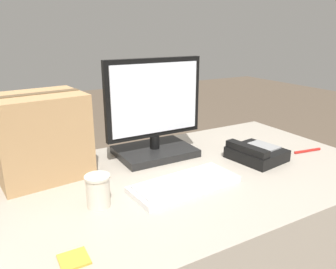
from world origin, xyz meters
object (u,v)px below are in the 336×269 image
paper_cup_right (98,191)px  cardboard_box (40,136)px  monitor (155,118)px  keyboard (185,184)px  desk_phone (256,153)px  pen_marker (307,151)px  sticky_note_pad (74,259)px

paper_cup_right → cardboard_box: size_ratio=0.31×
cardboard_box → monitor: bearing=-2.3°
keyboard → cardboard_box: size_ratio=1.18×
monitor → desk_phone: size_ratio=1.87×
monitor → desk_phone: (0.36, -0.27, -0.14)m
desk_phone → cardboard_box: size_ratio=0.68×
keyboard → cardboard_box: 0.58m
desk_phone → pen_marker: bearing=-18.6°
monitor → cardboard_box: size_ratio=1.27×
desk_phone → sticky_note_pad: (-0.87, -0.27, -0.03)m
pen_marker → cardboard_box: bearing=-8.2°
cardboard_box → sticky_note_pad: bearing=-92.9°
paper_cup_right → cardboard_box: 0.37m
monitor → cardboard_box: monitor is taller
paper_cup_right → cardboard_box: cardboard_box is taller
paper_cup_right → sticky_note_pad: size_ratio=1.50×
pen_marker → sticky_note_pad: bearing=19.6°
cardboard_box → pen_marker: (1.12, -0.34, -0.16)m
pen_marker → sticky_note_pad: size_ratio=2.06×
paper_cup_right → pen_marker: (1.01, -0.00, -0.05)m
keyboard → pen_marker: bearing=-2.9°
sticky_note_pad → monitor: bearing=46.9°
keyboard → paper_cup_right: paper_cup_right is taller
cardboard_box → sticky_note_pad: cardboard_box is taller
cardboard_box → pen_marker: cardboard_box is taller
keyboard → cardboard_box: (-0.43, 0.36, 0.15)m
monitor → pen_marker: bearing=-26.6°
monitor → keyboard: monitor is taller
paper_cup_right → sticky_note_pad: bearing=-121.7°
pen_marker → sticky_note_pad: pen_marker is taller
keyboard → pen_marker: (0.70, 0.02, -0.01)m
desk_phone → cardboard_box: (-0.84, 0.29, 0.13)m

